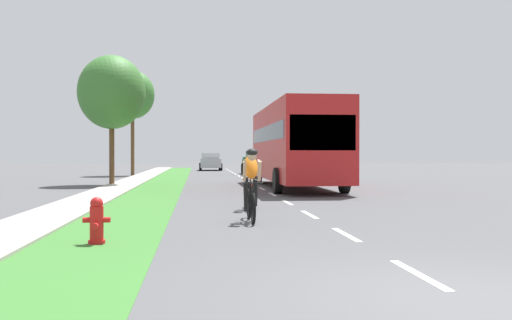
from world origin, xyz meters
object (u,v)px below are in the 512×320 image
cyclist_lead (251,184)px  cyclist_trailing (251,179)px  pickup_dark_green (259,163)px  fire_hydrant_red (97,221)px  bus_red (294,142)px  street_tree_near (112,92)px  sedan_silver (210,162)px  street_tree_far (132,95)px

cyclist_lead → cyclist_trailing: bearing=84.7°
cyclist_trailing → pickup_dark_green: 25.66m
fire_hydrant_red → pickup_dark_green: 31.65m
bus_red → street_tree_near: street_tree_near is taller
sedan_silver → pickup_dark_green: bearing=-73.5°
pickup_dark_green → sedan_silver: size_ratio=1.19×
pickup_dark_green → cyclist_trailing: bearing=-96.4°
sedan_silver → cyclist_lead: bearing=-89.9°
cyclist_lead → sedan_silver: size_ratio=0.40×
sedan_silver → street_tree_far: size_ratio=0.61×
fire_hydrant_red → street_tree_near: bearing=97.4°
fire_hydrant_red → cyclist_lead: bearing=45.4°
fire_hydrant_red → street_tree_near: size_ratio=0.13×
cyclist_trailing → street_tree_near: size_ratio=0.28×
fire_hydrant_red → cyclist_trailing: bearing=61.4°
cyclist_trailing → street_tree_near: bearing=113.2°
bus_red → cyclist_trailing: bearing=-105.9°
fire_hydrant_red → sedan_silver: size_ratio=0.18×
cyclist_lead → street_tree_far: (-5.53, 27.37, 4.60)m
cyclist_trailing → sedan_silver: size_ratio=0.40×
cyclist_lead → street_tree_far: bearing=101.4°
sedan_silver → fire_hydrant_red: bearing=-93.8°
bus_red → street_tree_near: size_ratio=1.90×
cyclist_lead → sedan_silver: bearing=90.1°
bus_red → pickup_dark_green: 15.85m
bus_red → sedan_silver: (-3.07, 26.53, -1.21)m
street_tree_near → pickup_dark_green: bearing=57.0°
sedan_silver → cyclist_trailing: bearing=-89.5°
sedan_silver → bus_red: bearing=-83.4°
pickup_dark_green → street_tree_near: street_tree_near is taller
cyclist_trailing → bus_red: (2.77, 9.69, 1.17)m
cyclist_trailing → street_tree_near: street_tree_near is taller
cyclist_lead → cyclist_trailing: size_ratio=1.00×
pickup_dark_green → street_tree_near: size_ratio=0.84×
sedan_silver → street_tree_far: bearing=-115.3°
pickup_dark_green → fire_hydrant_red: bearing=-100.8°
street_tree_far → sedan_silver: bearing=64.7°
fire_hydrant_red → sedan_silver: 41.89m
cyclist_trailing → bus_red: bearing=74.1°
cyclist_trailing → sedan_silver: (-0.30, 36.22, -0.04)m
street_tree_far → cyclist_trailing: bearing=-76.8°
fire_hydrant_red → cyclist_trailing: 6.37m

